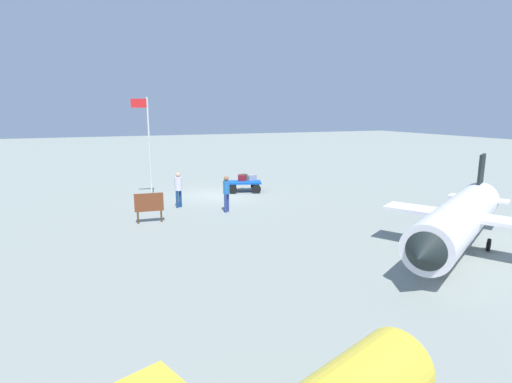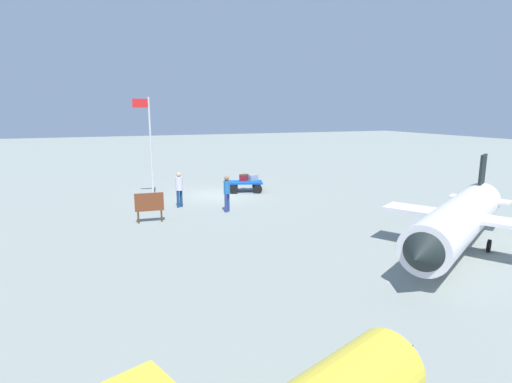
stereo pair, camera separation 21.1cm
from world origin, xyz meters
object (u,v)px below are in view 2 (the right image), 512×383
Objects in this scene: worker_lead at (227,191)px; signboard at (149,204)px; airplane_near at (457,222)px; luggage_cart at (245,184)px; suitcase_grey at (244,177)px; suitcase_tan at (243,178)px; suitcase_olive at (253,177)px; worker_trailing at (179,187)px; flagpole at (149,141)px.

signboard is at bearing 9.18° from worker_lead.
airplane_near is 12.03m from signboard.
airplane_near is (-2.89, 12.83, 0.71)m from luggage_cart.
suitcase_grey is 0.33× the size of worker_lead.
worker_lead is (2.46, 4.63, 0.22)m from suitcase_tan.
suitcase_tan is (0.64, 0.04, 0.01)m from suitcase_olive.
worker_trailing reaches higher than suitcase_tan.
suitcase_olive is 8.60m from signboard.
worker_lead reaches higher than suitcase_tan.
suitcase_olive is 5.61m from worker_lead.
flagpole reaches higher than luggage_cart.
suitcase_grey is at bearing -118.32° from worker_lead.
suitcase_olive is at bearing -150.44° from worker_trailing.
suitcase_grey is at bearing -124.89° from suitcase_tan.
worker_lead is at bearing -170.82° from signboard.
suitcase_olive is 0.49× the size of signboard.
airplane_near is (-2.25, 13.16, 0.38)m from suitcase_olive.
luggage_cart is 0.41× the size of flagpole.
suitcase_tan is 0.87× the size of suitcase_grey.
airplane_near reaches higher than worker_trailing.
suitcase_olive is at bearing 161.30° from suitcase_grey.
suitcase_tan is 0.38× the size of signboard.
luggage_cart is 0.79m from suitcase_olive.
signboard reaches higher than luggage_cart.
flagpole is at bearing 0.76° from suitcase_grey.
flagpole is at bearing -58.08° from worker_lead.
airplane_near reaches higher than worker_lead.
signboard reaches higher than suitcase_olive.
suitcase_tan is 5.24m from worker_lead.
flagpole is (8.32, -13.26, 2.01)m from airplane_near.
luggage_cart is at bearing -119.71° from worker_lead.
signboard is (6.81, 5.26, 0.06)m from suitcase_olive.
worker_lead is 10.05m from airplane_near.
worker_trailing is 2.98m from signboard.
worker_lead is (3.11, 4.66, 0.22)m from suitcase_olive.
luggage_cart is at bearing 175.44° from flagpole.
worker_lead is 6.01m from flagpole.
suitcase_grey is at bearing -78.33° from airplane_near.
airplane_near reaches higher than suitcase_grey.
luggage_cart is 13.17m from airplane_near.
airplane_near is 15.78m from flagpole.
worker_lead is at bearing -57.78° from airplane_near.
worker_lead is (2.47, 4.32, 0.55)m from luggage_cart.
airplane_near is at bearing 101.67° from suitcase_grey.
airplane_near is (-5.36, 8.50, 0.16)m from worker_lead.
worker_trailing is 12.63m from airplane_near.
flagpole is at bearing -57.89° from airplane_near.
worker_trailing is 0.32× the size of flagpole.
worker_trailing is 3.78m from flagpole.
worker_trailing reaches higher than worker_lead.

